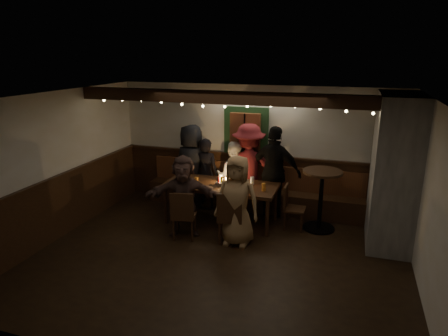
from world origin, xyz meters
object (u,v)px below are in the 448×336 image
(person_a, at_px, (192,166))
(person_d, at_px, (248,168))
(chair_end, at_px, (290,204))
(high_top, at_px, (321,193))
(person_b, at_px, (206,173))
(chair_near_left, at_px, (183,213))
(person_c, at_px, (233,176))
(chair_near_right, at_px, (230,215))
(person_f, at_px, (184,196))
(dining_table, at_px, (221,187))
(person_e, at_px, (275,172))
(person_g, at_px, (237,201))

(person_a, distance_m, person_d, 1.23)
(chair_end, relative_size, person_a, 0.48)
(high_top, height_order, person_b, person_b)
(chair_near_left, distance_m, high_top, 2.58)
(person_c, xyz_separation_m, person_d, (0.30, 0.10, 0.18))
(chair_near_right, height_order, person_a, person_a)
(person_a, relative_size, person_f, 1.20)
(dining_table, xyz_separation_m, high_top, (1.88, 0.25, 0.02))
(person_e, xyz_separation_m, person_f, (-1.40, -1.35, -0.18))
(chair_near_left, bearing_deg, chair_end, 31.80)
(dining_table, height_order, person_a, person_a)
(person_f, height_order, person_g, person_g)
(chair_near_left, height_order, person_g, person_g)
(chair_near_left, xyz_separation_m, person_a, (-0.49, 1.61, 0.38))
(person_d, height_order, person_f, person_d)
(person_a, distance_m, person_c, 0.94)
(high_top, xyz_separation_m, person_d, (-1.53, 0.51, 0.20))
(dining_table, distance_m, person_c, 0.66)
(person_d, bearing_deg, high_top, 140.13)
(person_c, bearing_deg, chair_near_left, 65.87)
(person_d, distance_m, person_f, 1.70)
(person_a, height_order, person_d, person_d)
(chair_end, height_order, person_c, person_c)
(dining_table, bearing_deg, person_g, -54.74)
(person_b, height_order, person_c, person_b)
(person_g, bearing_deg, high_top, 39.40)
(person_c, bearing_deg, person_b, -8.06)
(chair_near_right, height_order, person_d, person_d)
(person_a, bearing_deg, high_top, -175.70)
(dining_table, bearing_deg, person_f, -122.81)
(person_a, relative_size, person_g, 1.13)
(chair_end, bearing_deg, person_g, -130.60)
(chair_near_left, height_order, person_f, person_f)
(high_top, relative_size, person_f, 0.77)
(chair_near_right, xyz_separation_m, person_f, (-0.92, 0.13, 0.21))
(person_b, relative_size, person_f, 1.02)
(chair_near_left, height_order, person_e, person_e)
(chair_near_left, xyz_separation_m, person_g, (0.94, 0.16, 0.28))
(high_top, bearing_deg, person_b, 170.72)
(chair_end, relative_size, person_d, 0.46)
(chair_end, relative_size, person_g, 0.54)
(high_top, height_order, person_g, person_g)
(chair_end, xyz_separation_m, person_d, (-0.99, 0.64, 0.45))
(person_e, distance_m, person_g, 1.48)
(dining_table, relative_size, person_e, 1.18)
(chair_near_right, height_order, person_b, person_b)
(chair_near_right, bearing_deg, person_f, 172.21)
(chair_end, distance_m, person_a, 2.32)
(chair_near_right, bearing_deg, person_e, 72.09)
(dining_table, xyz_separation_m, person_e, (0.93, 0.63, 0.22))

